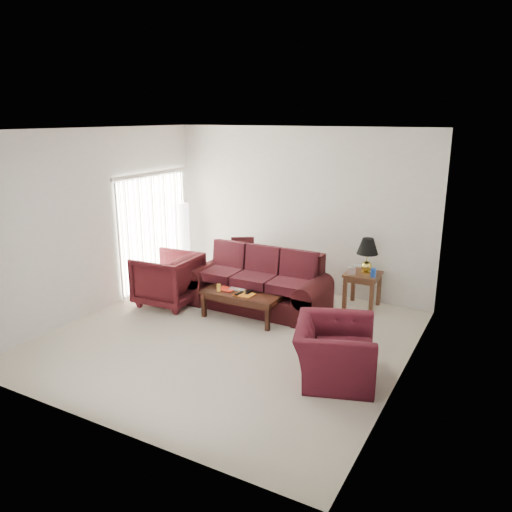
{
  "coord_description": "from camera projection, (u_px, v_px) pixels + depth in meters",
  "views": [
    {
      "loc": [
        3.6,
        -5.77,
        3.17
      ],
      "look_at": [
        0.0,
        0.85,
        1.05
      ],
      "focal_mm": 35.0,
      "sensor_mm": 36.0,
      "label": 1
    }
  ],
  "objects": [
    {
      "name": "floor",
      "position": [
        229.0,
        338.0,
        7.39
      ],
      "size": [
        5.0,
        5.0,
        0.0
      ],
      "primitive_type": "plane",
      "color": "beige",
      "rests_on": "ground"
    },
    {
      "name": "blinds",
      "position": [
        154.0,
        232.0,
        9.31
      ],
      "size": [
        0.1,
        2.0,
        2.16
      ],
      "primitive_type": "cube",
      "color": "silver",
      "rests_on": "ground"
    },
    {
      "name": "sofa",
      "position": [
        257.0,
        281.0,
        8.41
      ],
      "size": [
        2.48,
        1.26,
        0.98
      ],
      "primitive_type": null,
      "rotation": [
        0.0,
        0.0,
        0.1
      ],
      "color": "black",
      "rests_on": "ground"
    },
    {
      "name": "throw_pillow",
      "position": [
        243.0,
        248.0,
        9.43
      ],
      "size": [
        0.48,
        0.4,
        0.45
      ],
      "primitive_type": "cube",
      "rotation": [
        -0.21,
        0.0,
        0.54
      ],
      "color": "black",
      "rests_on": "sofa"
    },
    {
      "name": "end_table",
      "position": [
        362.0,
        290.0,
        8.5
      ],
      "size": [
        0.59,
        0.59,
        0.61
      ],
      "primitive_type": null,
      "rotation": [
        0.0,
        0.0,
        -0.06
      ],
      "color": "brown",
      "rests_on": "ground"
    },
    {
      "name": "table_lamp",
      "position": [
        367.0,
        256.0,
        8.36
      ],
      "size": [
        0.42,
        0.42,
        0.6
      ],
      "primitive_type": null,
      "rotation": [
        0.0,
        0.0,
        0.19
      ],
      "color": "gold",
      "rests_on": "end_table"
    },
    {
      "name": "clock",
      "position": [
        352.0,
        271.0,
        8.32
      ],
      "size": [
        0.13,
        0.08,
        0.12
      ],
      "primitive_type": "cube",
      "rotation": [
        0.0,
        0.0,
        0.33
      ],
      "color": "white",
      "rests_on": "end_table"
    },
    {
      "name": "blue_canister",
      "position": [
        373.0,
        273.0,
        8.2
      ],
      "size": [
        0.12,
        0.12,
        0.15
      ],
      "primitive_type": "cylinder",
      "rotation": [
        0.0,
        0.0,
        0.41
      ],
      "color": "#173F9A",
      "rests_on": "end_table"
    },
    {
      "name": "picture_frame",
      "position": [
        358.0,
        265.0,
        8.62
      ],
      "size": [
        0.12,
        0.15,
        0.05
      ],
      "primitive_type": "cube",
      "rotation": [
        1.36,
        0.0,
        0.03
      ],
      "color": "silver",
      "rests_on": "end_table"
    },
    {
      "name": "floor_lamp",
      "position": [
        185.0,
        240.0,
        10.02
      ],
      "size": [
        0.29,
        0.29,
        1.53
      ],
      "primitive_type": null,
      "rotation": [
        0.0,
        0.0,
        0.16
      ],
      "color": "white",
      "rests_on": "ground"
    },
    {
      "name": "armchair_left",
      "position": [
        168.0,
        279.0,
        8.62
      ],
      "size": [
        1.04,
        1.01,
        0.9
      ],
      "primitive_type": "imported",
      "rotation": [
        0.0,
        0.0,
        -1.51
      ],
      "color": "#3D0E13",
      "rests_on": "ground"
    },
    {
      "name": "armchair_right",
      "position": [
        335.0,
        351.0,
        6.19
      ],
      "size": [
        1.26,
        1.35,
        0.72
      ],
      "primitive_type": "imported",
      "rotation": [
        0.0,
        0.0,
        1.89
      ],
      "color": "#3F0E19",
      "rests_on": "ground"
    },
    {
      "name": "coffee_table",
      "position": [
        243.0,
        305.0,
        8.07
      ],
      "size": [
        1.3,
        0.7,
        0.45
      ],
      "primitive_type": null,
      "rotation": [
        0.0,
        0.0,
        0.05
      ],
      "color": "black",
      "rests_on": "ground"
    },
    {
      "name": "magazine_red",
      "position": [
        227.0,
        289.0,
        8.11
      ],
      "size": [
        0.26,
        0.2,
        0.01
      ],
      "primitive_type": "cube",
      "rotation": [
        0.0,
        0.0,
        -0.01
      ],
      "color": "red",
      "rests_on": "coffee_table"
    },
    {
      "name": "magazine_white",
      "position": [
        239.0,
        288.0,
        8.15
      ],
      "size": [
        0.3,
        0.24,
        0.02
      ],
      "primitive_type": "cube",
      "rotation": [
        0.0,
        0.0,
        0.14
      ],
      "color": "silver",
      "rests_on": "coffee_table"
    },
    {
      "name": "magazine_orange",
      "position": [
        244.0,
        295.0,
        7.86
      ],
      "size": [
        0.3,
        0.23,
        0.02
      ],
      "primitive_type": "cube",
      "rotation": [
        0.0,
        0.0,
        -0.01
      ],
      "color": "#B86215",
      "rests_on": "coffee_table"
    },
    {
      "name": "remote_a",
      "position": [
        239.0,
        293.0,
        7.86
      ],
      "size": [
        0.07,
        0.19,
        0.02
      ],
      "primitive_type": "cube",
      "rotation": [
        0.0,
        0.0,
        -0.08
      ],
      "color": "black",
      "rests_on": "coffee_table"
    },
    {
      "name": "remote_b",
      "position": [
        249.0,
        292.0,
        7.93
      ],
      "size": [
        0.06,
        0.18,
        0.02
      ],
      "primitive_type": "cube",
      "rotation": [
        0.0,
        0.0,
        0.05
      ],
      "color": "black",
      "rests_on": "coffee_table"
    },
    {
      "name": "yellow_glass",
      "position": [
        219.0,
        288.0,
        8.04
      ],
      "size": [
        0.09,
        0.09,
        0.12
      ],
      "primitive_type": "cylinder",
      "rotation": [
        0.0,
        0.0,
        -0.36
      ],
      "color": "gold",
      "rests_on": "coffee_table"
    }
  ]
}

